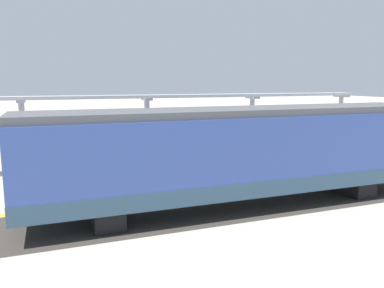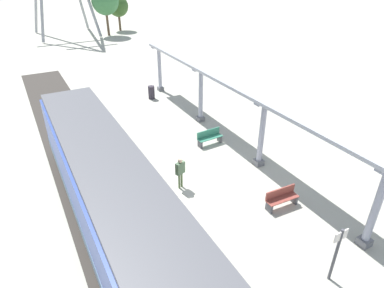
{
  "view_description": "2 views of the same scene",
  "coord_description": "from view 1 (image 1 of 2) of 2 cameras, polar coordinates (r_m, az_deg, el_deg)",
  "views": [
    {
      "loc": [
        -16.64,
        4.94,
        4.35
      ],
      "look_at": [
        0.08,
        -1.36,
        1.44
      ],
      "focal_mm": 35.58,
      "sensor_mm": 36.0,
      "label": 1
    },
    {
      "loc": [
        -7.07,
        -11.14,
        9.48
      ],
      "look_at": [
        -0.22,
        1.46,
        1.4
      ],
      "focal_mm": 31.4,
      "sensor_mm": 36.0,
      "label": 2
    }
  ],
  "objects": [
    {
      "name": "ground_plane",
      "position": [
        17.9,
        -3.99,
        -4.85
      ],
      "size": [
        176.0,
        176.0,
        0.0
      ],
      "primitive_type": "plane",
      "color": "#AEAB9B"
    },
    {
      "name": "passenger_waiting_near_edge",
      "position": [
        16.22,
        -3.49,
        -2.75
      ],
      "size": [
        0.5,
        0.34,
        1.58
      ],
      "color": "#53693E",
      "rests_on": "ground"
    },
    {
      "name": "canopy_pillar_nearest",
      "position": [
        26.48,
        21.28,
        3.07
      ],
      "size": [
        1.1,
        0.44,
        3.54
      ],
      "color": "slate",
      "rests_on": "ground"
    },
    {
      "name": "trackbed",
      "position": [
        13.38,
        2.26,
        -9.74
      ],
      "size": [
        3.2,
        44.18,
        0.01
      ],
      "primitive_type": "cube",
      "color": "#38332D",
      "rests_on": "ground"
    },
    {
      "name": "canopy_pillar_fourth",
      "position": [
        19.79,
        -23.95,
        1.02
      ],
      "size": [
        1.1,
        0.44,
        3.54
      ],
      "color": "slate",
      "rests_on": "ground"
    },
    {
      "name": "train_near_carriage",
      "position": [
        13.46,
        7.43,
        -1.61
      ],
      "size": [
        2.65,
        14.88,
        3.48
      ],
      "color": "#344C9A",
      "rests_on": "ground"
    },
    {
      "name": "bench_mid_platform",
      "position": [
        20.37,
        2.65,
        -1.83
      ],
      "size": [
        1.52,
        0.5,
        0.86
      ],
      "color": "brown",
      "rests_on": "ground"
    },
    {
      "name": "platform_info_sign",
      "position": [
        20.99,
        13.12,
        0.72
      ],
      "size": [
        0.56,
        0.1,
        2.2
      ],
      "color": "#4C4C51",
      "rests_on": "ground"
    },
    {
      "name": "canopy_pillar_second",
      "position": [
        22.68,
        8.93,
        2.66
      ],
      "size": [
        1.1,
        0.44,
        3.54
      ],
      "color": "slate",
      "rests_on": "ground"
    },
    {
      "name": "canopy_pillar_third",
      "position": [
        20.34,
        -6.7,
        1.96
      ],
      "size": [
        1.1,
        0.44,
        3.54
      ],
      "color": "slate",
      "rests_on": "ground"
    },
    {
      "name": "bench_near_end",
      "position": [
        18.97,
        -14.92,
        -2.96
      ],
      "size": [
        1.52,
        0.51,
        0.86
      ],
      "color": "#347C62",
      "rests_on": "ground"
    },
    {
      "name": "canopy_beam",
      "position": [
        20.23,
        -6.4,
        7.11
      ],
      "size": [
        1.2,
        26.09,
        0.16
      ],
      "primitive_type": "cube",
      "color": "#A8AAB2",
      "rests_on": "canopy_pillar_nearest"
    },
    {
      "name": "tactile_edge_strip",
      "position": [
        14.97,
        -0.44,
        -7.64
      ],
      "size": [
        0.39,
        32.18,
        0.01
      ],
      "primitive_type": "cube",
      "color": "gold",
      "rests_on": "ground"
    },
    {
      "name": "bench_far_end",
      "position": [
        23.61,
        17.04,
        -0.69
      ],
      "size": [
        1.51,
        0.49,
        0.86
      ],
      "color": "#304C9F",
      "rests_on": "ground"
    }
  ]
}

